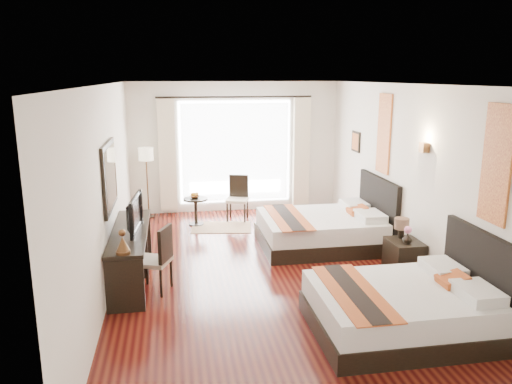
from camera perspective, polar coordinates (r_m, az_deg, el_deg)
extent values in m
cube|color=#330A09|center=(7.62, 1.28, -9.40)|extent=(4.50, 7.50, 0.01)
cube|color=white|center=(7.04, 1.40, 12.13)|extent=(4.50, 7.50, 0.02)
cube|color=silver|center=(7.93, 17.50, 1.52)|extent=(0.01, 7.50, 2.80)
cube|color=silver|center=(7.13, -16.67, 0.32)|extent=(0.01, 7.50, 2.80)
cube|color=silver|center=(10.84, -2.41, 5.11)|extent=(4.50, 0.01, 2.80)
cube|color=silver|center=(3.75, 12.41, -11.02)|extent=(4.50, 0.01, 2.80)
cube|color=white|center=(10.84, -2.40, 4.58)|extent=(2.40, 0.02, 2.20)
cube|color=white|center=(10.78, -2.36, 4.53)|extent=(2.30, 0.02, 2.10)
cube|color=beige|center=(10.66, -10.10, 4.13)|extent=(0.35, 0.14, 2.35)
cube|color=beige|center=(11.02, 5.19, 4.57)|extent=(0.35, 0.14, 2.35)
cube|color=maroon|center=(6.19, 25.80, 2.86)|extent=(0.03, 0.50, 1.35)
cube|color=maroon|center=(8.82, 14.42, 6.46)|extent=(0.03, 0.50, 1.35)
cube|color=#482F19|center=(7.49, 18.67, 4.83)|extent=(0.10, 0.14, 0.14)
cube|color=black|center=(7.24, -16.41, 1.75)|extent=(0.04, 1.25, 0.95)
cube|color=white|center=(7.24, -16.22, 1.75)|extent=(0.01, 1.12, 0.82)
cube|color=black|center=(6.23, 15.84, -14.06)|extent=(1.97, 1.54, 0.24)
cube|color=silver|center=(6.11, 16.00, -11.85)|extent=(1.91, 1.50, 0.29)
cube|color=black|center=(6.53, 24.37, -9.07)|extent=(0.08, 1.54, 1.15)
cube|color=#A54C1A|center=(5.85, 11.10, -11.13)|extent=(0.53, 1.60, 0.02)
cube|color=black|center=(8.84, 7.23, -5.36)|extent=(2.04, 1.59, 0.25)
cube|color=silver|center=(8.76, 7.29, -3.66)|extent=(1.98, 1.55, 0.30)
cube|color=black|center=(9.06, 13.76, -2.06)|extent=(0.08, 1.59, 1.19)
cube|color=#A54C1A|center=(8.57, 3.64, -2.86)|extent=(0.55, 1.65, 0.02)
cube|color=black|center=(7.80, 16.55, -7.25)|extent=(0.45, 0.56, 0.54)
cylinder|color=black|center=(7.82, 16.24, -4.69)|extent=(0.09, 0.09, 0.18)
cylinder|color=#422E1F|center=(7.77, 16.32, -3.48)|extent=(0.22, 0.22, 0.16)
imported|color=black|center=(7.60, 16.90, -5.37)|extent=(0.18, 0.18, 0.15)
cube|color=black|center=(7.53, -14.09, -6.95)|extent=(0.50, 2.20, 0.76)
imported|color=black|center=(7.29, -14.24, -2.40)|extent=(0.20, 0.90, 0.51)
cube|color=#BBA590|center=(7.05, -11.69, -7.74)|extent=(0.56, 0.56, 0.06)
cube|color=black|center=(6.89, -10.32, -5.89)|extent=(0.19, 0.39, 0.48)
cylinder|color=black|center=(10.77, -12.12, -2.77)|extent=(0.22, 0.22, 0.03)
cylinder|color=#482F19|center=(10.62, -12.28, 0.54)|extent=(0.03, 0.03, 1.26)
cylinder|color=beige|center=(10.49, -12.47, 4.26)|extent=(0.30, 0.30, 0.26)
cylinder|color=black|center=(10.01, -6.89, -2.24)|extent=(0.47, 0.47, 0.55)
imported|color=#4D2A1B|center=(9.95, -7.01, -0.58)|extent=(0.23, 0.23, 0.05)
cube|color=#BBA590|center=(10.24, -2.14, -0.92)|extent=(0.53, 0.53, 0.06)
cube|color=black|center=(10.37, -1.98, 0.70)|extent=(0.39, 0.16, 0.47)
cube|color=tan|center=(9.86, -3.97, -4.04)|extent=(1.25, 0.94, 0.01)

